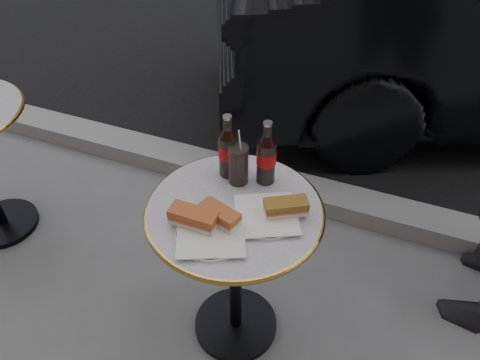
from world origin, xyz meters
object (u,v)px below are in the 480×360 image
at_px(cola_bottle_left, 228,146).
at_px(bistro_table, 235,274).
at_px(plate_left, 211,234).
at_px(cola_bottle_right, 267,152).
at_px(plate_right, 266,216).
at_px(cola_glass, 238,165).

bearing_deg(cola_bottle_left, bistro_table, -60.78).
xyz_separation_m(plate_left, cola_bottle_right, (0.07, 0.32, 0.12)).
bearing_deg(plate_right, cola_bottle_right, 110.53).
height_order(plate_right, cola_bottle_left, cola_bottle_left).
distance_m(plate_left, cola_bottle_right, 0.35).
bearing_deg(plate_right, cola_glass, 138.63).
distance_m(plate_left, cola_bottle_left, 0.34).
xyz_separation_m(bistro_table, cola_bottle_left, (-0.09, 0.16, 0.49)).
bearing_deg(cola_bottle_right, cola_glass, -155.46).
bearing_deg(cola_bottle_right, bistro_table, -105.32).
height_order(cola_bottle_left, cola_bottle_right, same).
bearing_deg(plate_right, cola_bottle_left, 141.55).
height_order(plate_right, cola_bottle_right, cola_bottle_right).
distance_m(cola_bottle_left, cola_bottle_right, 0.14).
xyz_separation_m(plate_left, cola_glass, (-0.02, 0.28, 0.07)).
distance_m(bistro_table, cola_glass, 0.47).
bearing_deg(plate_left, cola_bottle_left, 102.46).
relative_size(plate_left, cola_bottle_right, 0.89).
bearing_deg(plate_left, plate_right, 45.84).
xyz_separation_m(bistro_table, cola_glass, (-0.04, 0.14, 0.44)).
bearing_deg(bistro_table, plate_left, -99.13).
bearing_deg(plate_left, bistro_table, 80.87).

